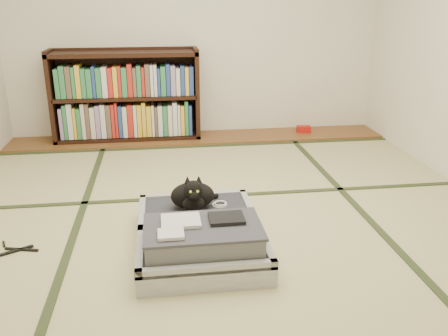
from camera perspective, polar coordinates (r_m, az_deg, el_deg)
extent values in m
plane|color=#CAC086|center=(3.33, -0.03, -6.14)|extent=(4.50, 4.50, 0.00)
cube|color=brown|center=(5.18, -3.03, 3.67)|extent=(4.00, 0.50, 0.02)
cube|color=#B5150E|center=(5.42, 9.56, 4.64)|extent=(0.16, 0.11, 0.07)
plane|color=silver|center=(5.23, -3.53, 17.06)|extent=(4.00, 0.00, 4.00)
plane|color=silver|center=(0.86, 20.73, 0.61)|extent=(4.00, 0.00, 4.00)
cube|color=#2D381E|center=(3.35, -17.35, -6.83)|extent=(0.05, 4.50, 0.01)
cube|color=#2D381E|center=(3.59, 16.06, -4.89)|extent=(0.05, 4.50, 0.01)
cube|color=#2D381E|center=(3.69, -0.88, -3.37)|extent=(4.00, 0.05, 0.01)
cube|color=#2D381E|center=(4.90, -2.73, 2.62)|extent=(4.00, 0.05, 0.01)
cube|color=black|center=(5.24, -19.84, 7.87)|extent=(0.04, 0.35, 0.98)
cube|color=black|center=(5.14, -3.33, 8.80)|extent=(0.04, 0.35, 0.98)
cube|color=black|center=(5.24, -11.34, 3.70)|extent=(1.52, 0.35, 0.04)
cube|color=black|center=(5.07, -12.03, 13.29)|extent=(1.52, 0.35, 0.04)
cube|color=black|center=(5.14, -11.67, 8.40)|extent=(1.46, 0.35, 0.03)
cube|color=black|center=(5.30, -11.58, 8.77)|extent=(1.52, 0.02, 0.98)
cube|color=gray|center=(5.16, -11.52, 5.98)|extent=(1.37, 0.24, 0.41)
cube|color=gray|center=(5.08, -11.84, 10.44)|extent=(1.37, 0.24, 0.37)
cube|color=silver|center=(2.74, -2.49, -10.78)|extent=(0.74, 0.50, 0.13)
cube|color=#2F2F36|center=(2.72, -2.50, -10.17)|extent=(0.67, 0.42, 0.10)
cube|color=silver|center=(2.51, -2.01, -12.07)|extent=(0.74, 0.04, 0.05)
cube|color=silver|center=(2.90, -2.94, -7.31)|extent=(0.74, 0.04, 0.05)
cube|color=silver|center=(2.70, -10.09, -9.88)|extent=(0.04, 0.50, 0.05)
cube|color=silver|center=(2.75, 4.90, -9.00)|extent=(0.04, 0.50, 0.05)
cube|color=silver|center=(3.17, -3.35, -6.22)|extent=(0.74, 0.50, 0.13)
cube|color=#2F2F36|center=(3.16, -3.36, -5.68)|extent=(0.67, 0.42, 0.10)
cube|color=silver|center=(2.94, -3.01, -6.96)|extent=(0.74, 0.04, 0.05)
cube|color=silver|center=(3.35, -3.69, -3.45)|extent=(0.74, 0.04, 0.05)
cube|color=silver|center=(3.14, -9.82, -5.39)|extent=(0.04, 0.50, 0.05)
cube|color=silver|center=(3.19, 2.97, -4.73)|extent=(0.04, 0.50, 0.05)
cylinder|color=black|center=(2.92, -2.98, -7.05)|extent=(0.67, 0.02, 0.02)
cube|color=gray|center=(2.68, -2.53, -8.50)|extent=(0.64, 0.39, 0.13)
cube|color=#3C3C44|center=(2.64, -2.56, -7.08)|extent=(0.66, 0.41, 0.01)
cube|color=silver|center=(2.67, -5.22, -6.36)|extent=(0.22, 0.18, 0.02)
cube|color=black|center=(2.69, 0.30, -6.05)|extent=(0.20, 0.16, 0.02)
cube|color=silver|center=(2.54, -6.41, -7.91)|extent=(0.14, 0.12, 0.02)
cube|color=white|center=(2.53, -7.04, -13.67)|extent=(0.06, 0.01, 0.04)
cube|color=white|center=(2.54, -4.26, -13.78)|extent=(0.05, 0.01, 0.03)
cube|color=orange|center=(2.57, 3.70, -12.96)|extent=(0.05, 0.01, 0.03)
cube|color=#197F33|center=(2.54, 2.13, -12.73)|extent=(0.04, 0.01, 0.03)
ellipsoid|color=black|center=(3.12, -3.81, -3.32)|extent=(0.29, 0.19, 0.18)
ellipsoid|color=black|center=(3.05, -3.68, -4.28)|extent=(0.14, 0.10, 0.10)
ellipsoid|color=black|center=(2.98, -3.69, -2.60)|extent=(0.12, 0.11, 0.12)
sphere|color=black|center=(2.95, -3.60, -3.33)|extent=(0.06, 0.06, 0.06)
cone|color=black|center=(2.98, -4.43, -1.43)|extent=(0.04, 0.05, 0.06)
cone|color=black|center=(2.98, -3.06, -1.37)|extent=(0.04, 0.05, 0.06)
sphere|color=#A5BF33|center=(2.93, -4.04, -2.89)|extent=(0.02, 0.02, 0.02)
sphere|color=#A5BF33|center=(2.93, -3.19, -2.85)|extent=(0.02, 0.02, 0.02)
cylinder|color=black|center=(3.24, -2.14, -3.66)|extent=(0.18, 0.10, 0.03)
torus|color=white|center=(3.18, -0.55, -4.44)|extent=(0.10, 0.10, 0.01)
torus|color=white|center=(3.17, -0.45, -4.28)|extent=(0.09, 0.09, 0.01)
cube|color=black|center=(3.19, -23.17, -8.99)|extent=(0.21, 0.07, 0.01)
cylinder|color=black|center=(3.30, -24.97, -8.29)|extent=(0.04, 0.07, 0.01)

